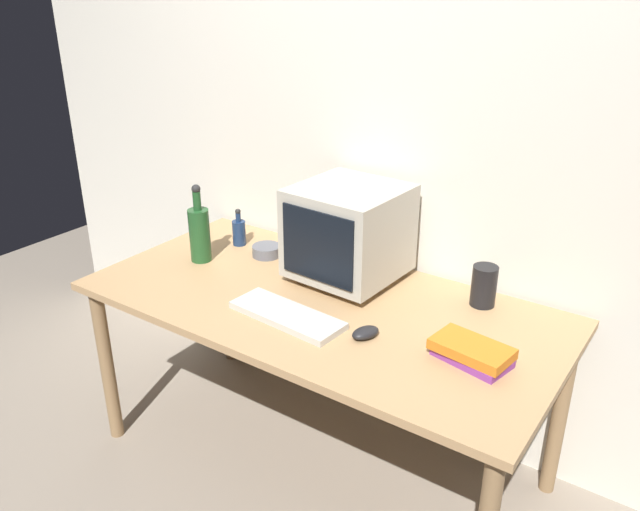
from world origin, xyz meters
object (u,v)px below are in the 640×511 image
at_px(computer_mouse, 365,333).
at_px(cd_spindle, 267,251).
at_px(crt_monitor, 348,232).
at_px(keyboard, 287,315).
at_px(book_stack, 472,352).
at_px(metal_canister, 484,286).
at_px(bottle_tall, 200,232).
at_px(bottle_short, 239,231).

height_order(computer_mouse, cd_spindle, cd_spindle).
height_order(crt_monitor, cd_spindle, crt_monitor).
distance_m(computer_mouse, cd_spindle, 0.75).
bearing_deg(computer_mouse, crt_monitor, 151.13).
xyz_separation_m(keyboard, computer_mouse, (0.29, 0.05, 0.01)).
distance_m(book_stack, metal_canister, 0.38).
height_order(bottle_tall, bottle_short, bottle_tall).
bearing_deg(crt_monitor, bottle_tall, -161.44).
bearing_deg(crt_monitor, bottle_short, 178.50).
bearing_deg(cd_spindle, bottle_tall, -136.16).
height_order(keyboard, book_stack, book_stack).
bearing_deg(cd_spindle, bottle_short, 171.36).
height_order(computer_mouse, book_stack, book_stack).
bearing_deg(metal_canister, book_stack, -73.12).
xyz_separation_m(crt_monitor, book_stack, (0.62, -0.27, -0.16)).
relative_size(crt_monitor, keyboard, 0.97).
distance_m(bottle_tall, cd_spindle, 0.29).
bearing_deg(computer_mouse, keyboard, -149.87).
relative_size(computer_mouse, cd_spindle, 0.83).
xyz_separation_m(keyboard, cd_spindle, (-0.39, 0.37, 0.01)).
height_order(cd_spindle, metal_canister, metal_canister).
distance_m(keyboard, bottle_tall, 0.63).
distance_m(computer_mouse, book_stack, 0.35).
relative_size(bottle_tall, book_stack, 1.27).
distance_m(keyboard, book_stack, 0.64).
xyz_separation_m(bottle_tall, cd_spindle, (0.19, 0.19, -0.10)).
bearing_deg(keyboard, bottle_tall, 166.96).
bearing_deg(keyboard, crt_monitor, 94.00).
distance_m(bottle_short, metal_canister, 1.08).
height_order(computer_mouse, bottle_tall, bottle_tall).
distance_m(keyboard, metal_canister, 0.71).
bearing_deg(keyboard, computer_mouse, 13.53).
distance_m(bottle_tall, metal_canister, 1.14).
bearing_deg(book_stack, computer_mouse, -168.38).
distance_m(bottle_short, book_stack, 1.22).
distance_m(bottle_tall, book_stack, 1.22).
relative_size(crt_monitor, metal_canister, 2.70).
bearing_deg(crt_monitor, metal_canister, 10.53).
bearing_deg(bottle_tall, book_stack, -3.32).
height_order(bottle_tall, book_stack, bottle_tall).
bearing_deg(cd_spindle, metal_canister, 6.69).
bearing_deg(book_stack, bottle_short, 166.62).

